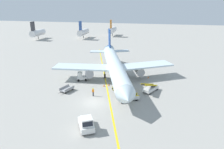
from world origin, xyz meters
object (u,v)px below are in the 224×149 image
at_px(airliner, 115,66).
at_px(safety_cone_nose_right, 104,85).
at_px(safety_cone_wingtip_left, 148,77).
at_px(safety_cone_nose_left, 109,85).
at_px(belt_loader_aft_hold, 128,96).
at_px(belt_loader_forward_hold, 150,88).
at_px(pushback_tug, 86,124).
at_px(ground_crew_marshaller, 93,92).
at_px(baggage_tug_near_wing, 81,77).
at_px(baggage_cart_loaded, 67,89).

relative_size(airliner, safety_cone_nose_right, 78.11).
xyz_separation_m(airliner, safety_cone_wingtip_left, (7.69, 2.85, -3.20)).
xyz_separation_m(safety_cone_nose_left, safety_cone_wingtip_left, (8.15, 6.74, 0.00)).
bearing_deg(belt_loader_aft_hold, safety_cone_nose_right, 139.31).
xyz_separation_m(belt_loader_aft_hold, safety_cone_nose_left, (-5.12, 5.88, -0.56)).
relative_size(belt_loader_forward_hold, belt_loader_aft_hold, 0.98).
height_order(pushback_tug, belt_loader_forward_hold, belt_loader_forward_hold).
bearing_deg(ground_crew_marshaller, safety_cone_nose_right, 81.26).
relative_size(ground_crew_marshaller, safety_cone_nose_right, 3.86).
distance_m(pushback_tug, safety_cone_nose_right, 16.00).
xyz_separation_m(ground_crew_marshaller, safety_cone_wingtip_left, (9.86, 12.51, -0.69)).
bearing_deg(airliner, belt_loader_forward_hold, -30.61).
xyz_separation_m(baggage_tug_near_wing, safety_cone_wingtip_left, (15.08, 5.21, -0.71)).
relative_size(pushback_tug, belt_loader_forward_hold, 0.81).
bearing_deg(baggage_cart_loaded, ground_crew_marshaller, -9.36).
bearing_deg(pushback_tug, safety_cone_nose_left, 92.72).
bearing_deg(safety_cone_wingtip_left, baggage_cart_loaded, -143.91).
distance_m(airliner, safety_cone_nose_left, 5.06).
relative_size(belt_loader_forward_hold, safety_cone_nose_left, 11.36).
height_order(baggage_tug_near_wing, belt_loader_forward_hold, belt_loader_forward_hold).
height_order(safety_cone_nose_left, safety_cone_nose_right, same).
height_order(pushback_tug, safety_cone_nose_left, pushback_tug).
bearing_deg(belt_loader_aft_hold, baggage_tug_near_wing, 148.43).
xyz_separation_m(belt_loader_forward_hold, belt_loader_aft_hold, (-3.90, -4.71, 0.00)).
height_order(belt_loader_forward_hold, ground_crew_marshaller, belt_loader_forward_hold).
bearing_deg(ground_crew_marshaller, baggage_cart_loaded, 170.64).
height_order(pushback_tug, baggage_tug_near_wing, pushback_tug).
xyz_separation_m(baggage_tug_near_wing, belt_loader_forward_hold, (15.95, -2.70, -0.15)).
height_order(pushback_tug, safety_cone_nose_right, pushback_tug).
height_order(airliner, belt_loader_aft_hold, airliner).
distance_m(pushback_tug, safety_cone_wingtip_left, 24.45).
height_order(baggage_cart_loaded, safety_cone_nose_right, baggage_cart_loaded).
height_order(pushback_tug, baggage_cart_loaded, pushback_tug).
height_order(baggage_tug_near_wing, belt_loader_aft_hold, belt_loader_aft_hold).
relative_size(pushback_tug, safety_cone_wingtip_left, 9.25).
bearing_deg(safety_cone_nose_right, belt_loader_forward_hold, -2.86).
relative_size(belt_loader_aft_hold, baggage_cart_loaded, 1.34).
height_order(belt_loader_aft_hold, ground_crew_marshaller, belt_loader_aft_hold).
bearing_deg(safety_cone_nose_right, baggage_tug_near_wing, 159.83).
bearing_deg(belt_loader_forward_hold, safety_cone_wingtip_left, 96.28).
height_order(airliner, belt_loader_forward_hold, airliner).
relative_size(airliner, belt_loader_forward_hold, 6.87).
height_order(baggage_tug_near_wing, safety_cone_nose_right, baggage_tug_near_wing).
xyz_separation_m(baggage_cart_loaded, safety_cone_nose_right, (6.74, 4.11, -0.25)).
bearing_deg(baggage_tug_near_wing, baggage_cart_loaded, -96.63).
bearing_deg(pushback_tug, safety_cone_wingtip_left, 72.47).
bearing_deg(safety_cone_nose_right, airliner, 73.09).
bearing_deg(safety_cone_nose_right, safety_cone_wingtip_left, 39.25).
xyz_separation_m(belt_loader_aft_hold, baggage_cart_loaded, (-12.79, 1.09, -0.31)).
distance_m(belt_loader_forward_hold, safety_cone_nose_left, 9.11).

